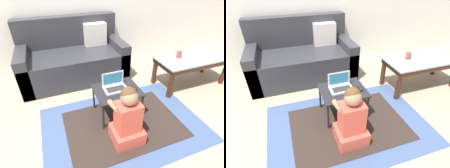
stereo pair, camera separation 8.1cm
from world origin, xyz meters
TOP-DOWN VIEW (x-y plane):
  - ground_plane at (0.00, 0.00)m, footprint 16.00×16.00m
  - area_rug at (0.09, -0.26)m, footprint 1.83×1.23m
  - couch at (-0.21, 1.08)m, footprint 1.61×0.86m
  - coffee_table at (1.41, 0.20)m, footprint 1.12×0.51m
  - laptop_desk at (0.09, -0.05)m, footprint 0.53×0.43m
  - laptop at (0.07, -0.02)m, footprint 0.27×0.18m
  - computer_mouse at (0.28, -0.10)m, footprint 0.06×0.11m
  - person_seated at (0.03, -0.46)m, footprint 0.31×0.37m
  - cup_on_table at (1.20, 0.27)m, footprint 0.07×0.07m

SIDE VIEW (x-z plane):
  - ground_plane at x=0.00m, z-range 0.00..0.00m
  - area_rug at x=0.09m, z-range 0.00..0.01m
  - person_seated at x=0.03m, z-range -0.04..0.63m
  - couch at x=-0.21m, z-range -0.15..0.78m
  - laptop_desk at x=0.09m, z-range 0.14..0.51m
  - coffee_table at x=1.41m, z-range 0.15..0.61m
  - computer_mouse at x=0.28m, z-range 0.37..0.40m
  - laptop at x=0.07m, z-range 0.31..0.49m
  - cup_on_table at x=1.20m, z-range 0.45..0.56m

